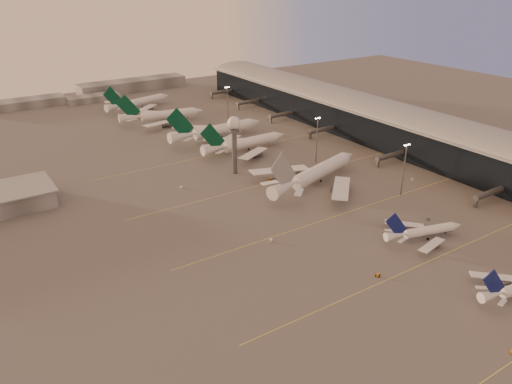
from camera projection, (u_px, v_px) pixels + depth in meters
ground at (415, 293)px, 160.11m from camera, size 700.00×700.00×0.00m
taxiway_markings at (359, 207)px, 217.83m from camera, size 180.00×185.25×0.02m
terminal at (393, 126)px, 293.83m from camera, size 57.00×362.00×23.04m
radar_tower at (234, 133)px, 245.49m from camera, size 6.40×6.40×31.10m
mast_b at (404, 167)px, 223.99m from camera, size 3.60×0.56×25.00m
mast_c at (317, 137)px, 263.40m from camera, size 3.60×0.56×25.00m
mast_d at (228, 103)px, 330.99m from camera, size 3.60×0.56×25.00m
distant_horizon at (103, 91)px, 407.62m from camera, size 165.00×37.50×9.00m
narrowbody_mid at (424, 233)px, 190.75m from camera, size 33.91×26.72×13.52m
widebody_white at (316, 176)px, 239.20m from camera, size 66.94×52.86×24.25m
greentail_a at (246, 145)px, 282.71m from camera, size 56.40×45.51×20.48m
greentail_b at (217, 133)px, 302.52m from camera, size 65.27×52.61×23.69m
greentail_c at (163, 117)px, 336.14m from camera, size 58.06×46.53×21.21m
greentail_d at (139, 104)px, 368.72m from camera, size 55.57×44.26×20.70m
gsv_tug_mid at (378, 275)px, 168.47m from camera, size 3.54×3.93×0.96m
gsv_truck_b at (429, 218)px, 205.88m from camera, size 5.59×3.11×2.14m
gsv_truck_c at (271, 238)px, 190.01m from camera, size 5.18×5.73×2.31m
gsv_catering_b at (413, 176)px, 244.30m from camera, size 5.62×3.23×4.34m
gsv_tug_far at (271, 179)px, 245.14m from camera, size 4.21×4.18×1.06m
gsv_truck_d at (180, 186)px, 235.94m from camera, size 4.06×6.03×2.29m
gsv_tug_hangar at (275, 139)px, 302.70m from camera, size 4.20×2.76×1.14m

